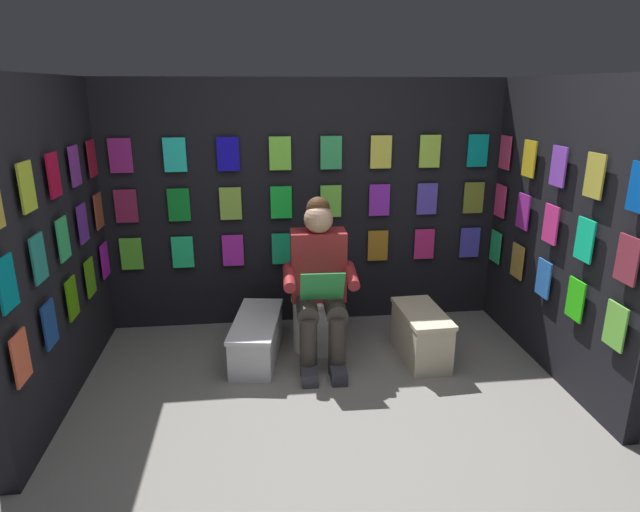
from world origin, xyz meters
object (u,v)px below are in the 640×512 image
at_px(comic_longbox_near, 257,338).
at_px(comic_longbox_far, 421,335).
at_px(toilet, 317,304).
at_px(person_reading, 320,281).

bearing_deg(comic_longbox_near, comic_longbox_far, -178.61).
distance_m(comic_longbox_near, comic_longbox_far, 1.22).
xyz_separation_m(toilet, comic_longbox_near, (0.47, 0.18, -0.17)).
height_order(person_reading, comic_longbox_near, person_reading).
bearing_deg(person_reading, comic_longbox_far, 173.05).
height_order(person_reading, comic_longbox_far, person_reading).
height_order(comic_longbox_near, comic_longbox_far, comic_longbox_far).
bearing_deg(person_reading, toilet, -89.77).
bearing_deg(comic_longbox_near, toilet, -150.00).
bearing_deg(toilet, comic_longbox_far, 156.95).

